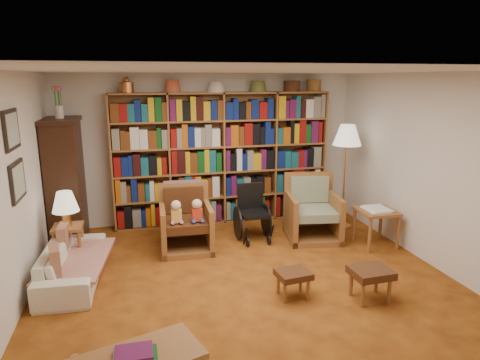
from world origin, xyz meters
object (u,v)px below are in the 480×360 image
object	(u,v)px
sofa	(73,263)
armchair_leather	(185,222)
floor_lamp	(347,139)
side_table_lamp	(69,236)
wheelchair	(252,214)
side_table_papers	(376,216)
footstool_a	(293,276)
armchair_sage	(310,213)
footstool_b	(371,274)

from	to	relation	value
sofa	armchair_leather	bearing A→B (deg)	-59.65
sofa	armchair_leather	world-z (taller)	armchair_leather
sofa	floor_lamp	size ratio (longest dim) A/B	0.91
side_table_lamp	sofa	bearing A→B (deg)	-79.03
sofa	armchair_leather	distance (m)	1.65
armchair_leather	sofa	bearing A→B (deg)	-153.06
wheelchair	floor_lamp	size ratio (longest dim) A/B	0.50
armchair_leather	wheelchair	world-z (taller)	armchair_leather
side_table_papers	side_table_lamp	bearing A→B (deg)	174.65
side_table_lamp	floor_lamp	bearing A→B (deg)	6.26
side_table_lamp	footstool_a	bearing A→B (deg)	-31.05
armchair_leather	floor_lamp	distance (m)	2.87
armchair_leather	side_table_papers	xyz separation A→B (m)	(2.72, -0.63, 0.08)
footstool_a	armchair_leather	bearing A→B (deg)	119.33
armchair_leather	floor_lamp	xyz separation A→B (m)	(2.64, 0.23, 1.09)
side_table_papers	footstool_a	xyz separation A→B (m)	(-1.73, -1.14, -0.21)
armchair_leather	armchair_sage	bearing A→B (deg)	-0.90
footstool_b	side_table_lamp	bearing A→B (deg)	151.86
armchair_leather	side_table_papers	size ratio (longest dim) A/B	1.62
side_table_lamp	wheelchair	size ratio (longest dim) A/B	0.64
armchair_leather	footstool_b	xyz separation A→B (m)	(1.81, -2.03, -0.08)
armchair_leather	armchair_sage	distance (m)	1.94
armchair_sage	footstool_b	bearing A→B (deg)	-93.76
armchair_leather	footstool_b	distance (m)	2.72
footstool_b	floor_lamp	bearing A→B (deg)	69.84
side_table_lamp	wheelchair	xyz separation A→B (m)	(2.61, 0.35, -0.01)
armchair_leather	side_table_papers	bearing A→B (deg)	-13.03
floor_lamp	footstool_a	xyz separation A→B (m)	(-1.65, -2.00, -1.22)
armchair_sage	footstool_b	xyz separation A→B (m)	(-0.13, -2.00, -0.07)
side_table_papers	floor_lamp	bearing A→B (deg)	95.44
wheelchair	side_table_papers	distance (m)	1.84
floor_lamp	side_table_papers	bearing A→B (deg)	-84.56
sofa	side_table_papers	bearing A→B (deg)	-85.03
wheelchair	floor_lamp	world-z (taller)	floor_lamp
armchair_leather	armchair_sage	world-z (taller)	armchair_sage
side_table_lamp	footstool_a	xyz separation A→B (m)	(2.56, -1.54, -0.14)
side_table_lamp	armchair_sage	size ratio (longest dim) A/B	0.56
floor_lamp	sofa	bearing A→B (deg)	-166.62
wheelchair	sofa	bearing A→B (deg)	-160.98
side_table_lamp	armchair_sage	bearing A→B (deg)	3.24
side_table_papers	footstool_b	bearing A→B (deg)	-123.08
side_table_lamp	armchair_leather	world-z (taller)	armchair_leather
side_table_papers	footstool_a	distance (m)	2.08
side_table_lamp	floor_lamp	xyz separation A→B (m)	(4.21, 0.46, 1.08)
side_table_lamp	armchair_sage	xyz separation A→B (m)	(3.51, 0.20, -0.02)
floor_lamp	footstool_b	bearing A→B (deg)	-110.16
sofa	wheelchair	bearing A→B (deg)	-67.57
armchair_leather	side_table_lamp	bearing A→B (deg)	-171.67
side_table_papers	armchair_sage	bearing A→B (deg)	142.53
floor_lamp	footstool_a	size ratio (longest dim) A/B	4.29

